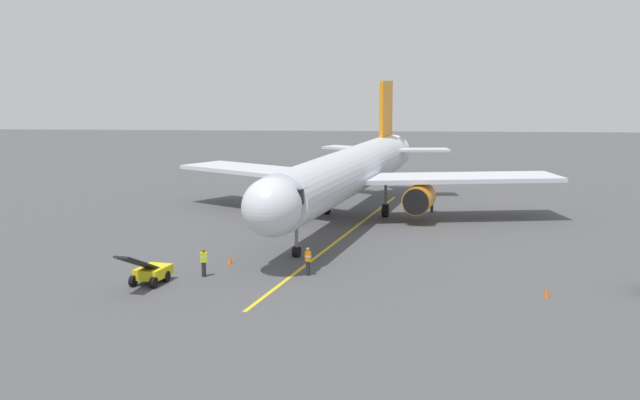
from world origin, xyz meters
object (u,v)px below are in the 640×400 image
ground_crew_marshaller (308,261)px  safety_cone_nose_right (547,292)px  ground_crew_loader (432,202)px  ground_crew_wing_walker (204,262)px  safety_cone_nose_left (230,260)px  belt_loader_portside (150,272)px  airplane (348,173)px

ground_crew_marshaller → safety_cone_nose_right: ground_crew_marshaller is taller
ground_crew_loader → safety_cone_nose_right: ground_crew_loader is taller
ground_crew_wing_walker → safety_cone_nose_left: 3.43m
ground_crew_marshaller → ground_crew_wing_walker: same height
safety_cone_nose_left → belt_loader_portside: bearing=54.2°
safety_cone_nose_right → ground_crew_marshaller: bearing=-15.0°
safety_cone_nose_left → safety_cone_nose_right: bearing=161.9°
airplane → safety_cone_nose_left: 17.60m
ground_crew_wing_walker → safety_cone_nose_right: size_ratio=3.11×
airplane → belt_loader_portside: (10.56, 20.81, -3.29)m
ground_crew_marshaller → safety_cone_nose_left: bearing=-25.6°
ground_crew_wing_walker → belt_loader_portside: belt_loader_portside is taller
ground_crew_wing_walker → safety_cone_nose_right: (-19.50, 2.84, -0.61)m
ground_crew_marshaller → safety_cone_nose_left: ground_crew_marshaller is taller
ground_crew_loader → belt_loader_portside: belt_loader_portside is taller
airplane → ground_crew_loader: airplane is taller
ground_crew_marshaller → ground_crew_wing_walker: bearing=6.8°
ground_crew_marshaller → safety_cone_nose_right: size_ratio=3.11×
airplane → ground_crew_marshaller: (1.70, 18.25, -3.12)m
ground_crew_marshaller → airplane: bearing=-95.3°
airplane → ground_crew_marshaller: airplane is taller
belt_loader_portside → ground_crew_loader: bearing=-124.8°
ground_crew_marshaller → safety_cone_nose_left: (5.21, -2.50, -0.61)m
ground_crew_wing_walker → ground_crew_loader: same height
safety_cone_nose_right → ground_crew_wing_walker: bearing=-8.3°
ground_crew_loader → belt_loader_portside: 31.18m
airplane → ground_crew_loader: 9.22m
ground_crew_loader → safety_cone_nose_left: (14.14, 20.54, -0.61)m
ground_crew_wing_walker → ground_crew_loader: 28.16m
airplane → safety_cone_nose_right: airplane is taller
ground_crew_wing_walker → safety_cone_nose_right: 19.72m
ground_crew_loader → ground_crew_wing_walker: bearing=57.6°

